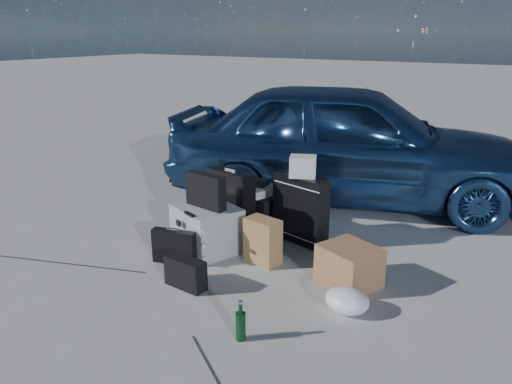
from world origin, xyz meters
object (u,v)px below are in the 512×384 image
Objects in this scene: suitcase_left at (231,202)px; green_bottle at (241,321)px; briefcase at (174,247)px; cardboard_box at (349,266)px; suitcase_right at (300,209)px; car at (349,142)px; duffel_bag at (254,207)px; pelican_case at (207,228)px.

green_bottle is (1.07, -1.48, -0.19)m from suitcase_left.
cardboard_box is at bearing 4.15° from briefcase.
suitcase_left is 2.40× the size of green_bottle.
suitcase_left is at bearing -151.44° from suitcase_right.
suitcase_left is at bearing 142.12° from car.
green_bottle is at bearing -40.70° from duffel_bag.
briefcase is 1.24m from suitcase_right.
suitcase_right is 0.98× the size of duffel_bag.
suitcase_left reaches higher than cardboard_box.
briefcase is at bearing -163.16° from cardboard_box.
duffel_bag is (-0.55, -1.19, -0.54)m from car.
cardboard_box is at bearing -174.97° from car.
cardboard_box is 1.12m from green_bottle.
car is 6.36× the size of suitcase_right.
green_bottle is at bearing -23.26° from pelican_case.
green_bottle is (-0.32, -1.07, -0.03)m from cardboard_box.
briefcase is 0.92× the size of cardboard_box.
car reaches higher than green_bottle.
pelican_case is 1.46× the size of briefcase.
cardboard_box is (1.35, -0.77, -0.01)m from duffel_bag.
briefcase is 0.61× the size of suitcase_left.
suitcase_left reaches higher than green_bottle.
briefcase is 0.60× the size of suitcase_right.
car reaches higher than pelican_case.
car reaches higher than suitcase_left.
cardboard_box is (0.72, -0.57, -0.16)m from suitcase_right.
cardboard_box reaches higher than green_bottle.
suitcase_right is at bearing 103.59° from green_bottle.
pelican_case is 2.12× the size of green_bottle.
suitcase_left is 1.51× the size of cardboard_box.
suitcase_right is (0.67, 0.17, 0.00)m from suitcase_left.
pelican_case is at bearing -70.37° from duffel_bag.
car is 1.44m from suitcase_right.
briefcase is 1.20m from duffel_bag.
pelican_case reaches higher than cardboard_box.
green_bottle is (1.03, -1.84, -0.03)m from duffel_bag.
cardboard_box is (1.42, 0.43, 0.01)m from briefcase.
suitcase_left is 0.40m from duffel_bag.
briefcase is at bearing -73.31° from duffel_bag.
pelican_case is 0.40m from briefcase.
green_bottle is at bearing -106.63° from cardboard_box.
duffel_bag reaches higher than briefcase.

